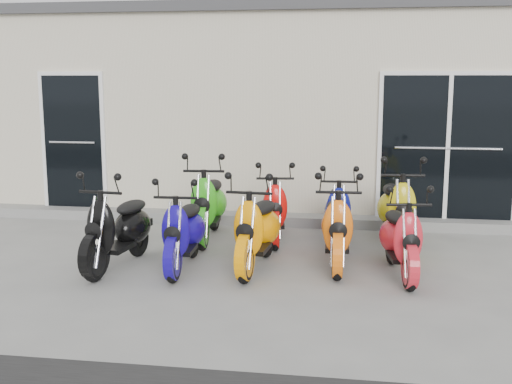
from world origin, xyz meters
TOP-DOWN VIEW (x-y plane):
  - ground at (0.00, 0.00)m, footprint 80.00×80.00m
  - building at (0.00, 5.20)m, footprint 14.00×6.00m
  - roof_cap at (0.00, 5.20)m, footprint 14.20×6.20m
  - front_step at (0.00, 2.02)m, footprint 14.00×0.40m
  - door_left at (-3.20, 2.17)m, footprint 1.07×0.08m
  - door_right at (2.60, 2.17)m, footprint 2.02×0.08m
  - scooter_front_black at (-1.46, -0.53)m, footprint 0.79×1.69m
  - scooter_front_blue at (-0.69, -0.46)m, footprint 0.61×1.56m
  - scooter_front_orange_a at (0.15, -0.33)m, footprint 0.73×1.67m
  - scooter_front_orange_b at (1.08, -0.08)m, footprint 0.65×1.63m
  - scooter_front_red at (1.79, -0.37)m, footprint 0.74×1.56m
  - scooter_back_green at (-0.71, 0.95)m, footprint 0.75×1.74m
  - scooter_back_red at (0.19, 1.03)m, footprint 0.76×1.61m
  - scooter_back_blue at (1.05, 1.05)m, footprint 0.61×1.52m
  - scooter_back_yellow at (1.82, 0.95)m, footprint 0.77×1.76m

SIDE VIEW (x-z plane):
  - ground at x=0.00m, z-range 0.00..0.00m
  - front_step at x=0.00m, z-range 0.00..0.15m
  - scooter_front_red at x=1.79m, z-range 0.00..1.11m
  - scooter_back_blue at x=1.05m, z-range 0.00..1.11m
  - scooter_front_blue at x=-0.69m, z-range 0.00..1.14m
  - scooter_back_red at x=0.19m, z-range 0.00..1.14m
  - scooter_front_orange_b at x=1.08m, z-range 0.00..1.19m
  - scooter_front_black at x=-1.46m, z-range 0.00..1.20m
  - scooter_front_orange_a at x=0.15m, z-range 0.00..1.20m
  - scooter_back_green at x=-0.71m, z-range 0.00..1.26m
  - scooter_back_yellow at x=1.82m, z-range 0.00..1.26m
  - door_left at x=-3.20m, z-range 0.15..2.37m
  - door_right at x=2.60m, z-range 0.15..2.37m
  - building at x=0.00m, z-range 0.00..3.20m
  - roof_cap at x=0.00m, z-range 3.20..3.36m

